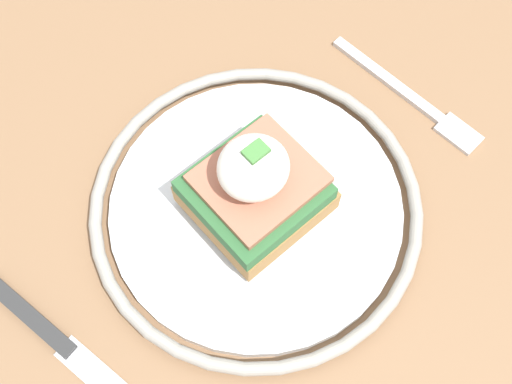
{
  "coord_description": "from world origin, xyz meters",
  "views": [
    {
      "loc": [
        0.17,
        0.14,
        1.21
      ],
      "look_at": [
        0.04,
        -0.01,
        0.79
      ],
      "focal_mm": 45.0,
      "sensor_mm": 36.0,
      "label": 1
    }
  ],
  "objects_px": {
    "knife": "(60,343)",
    "plate": "(256,207)",
    "fork": "(412,98)",
    "sandwich": "(255,187)"
  },
  "relations": [
    {
      "from": "plate",
      "to": "sandwich",
      "type": "distance_m",
      "value": 0.04
    },
    {
      "from": "plate",
      "to": "sandwich",
      "type": "xyz_separation_m",
      "value": [
        0.0,
        0.0,
        0.04
      ]
    },
    {
      "from": "fork",
      "to": "knife",
      "type": "distance_m",
      "value": 0.34
    },
    {
      "from": "knife",
      "to": "fork",
      "type": "bearing_deg",
      "value": 176.15
    },
    {
      "from": "plate",
      "to": "knife",
      "type": "relative_size",
      "value": 1.39
    },
    {
      "from": "sandwich",
      "to": "fork",
      "type": "distance_m",
      "value": 0.18
    },
    {
      "from": "knife",
      "to": "plate",
      "type": "bearing_deg",
      "value": 175.33
    },
    {
      "from": "plate",
      "to": "fork",
      "type": "height_order",
      "value": "plate"
    },
    {
      "from": "fork",
      "to": "sandwich",
      "type": "bearing_deg",
      "value": -2.86
    },
    {
      "from": "sandwich",
      "to": "knife",
      "type": "relative_size",
      "value": 0.49
    }
  ]
}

